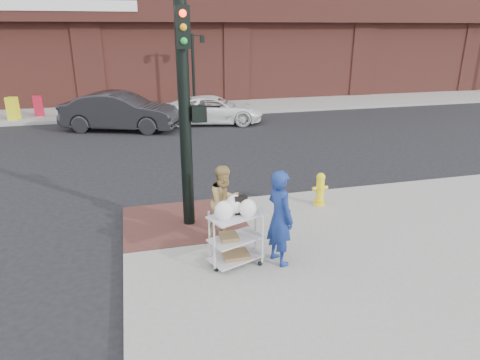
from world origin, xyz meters
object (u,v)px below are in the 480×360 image
object	(u,v)px
minivan_white	(214,110)
fire_hydrant	(320,189)
pedestrian_tan	(225,203)
sedan_dark	(120,111)
lamp_post	(193,63)
traffic_signal_pole	(186,108)
utility_cart	(236,234)
woman_blue	(280,217)

from	to	relation	value
minivan_white	fire_hydrant	bearing A→B (deg)	-165.23
pedestrian_tan	fire_hydrant	xyz separation A→B (m)	(2.74, 1.16, -0.37)
sedan_dark	pedestrian_tan	bearing A→B (deg)	-148.93
lamp_post	pedestrian_tan	size ratio (longest dim) A/B	2.46
traffic_signal_pole	utility_cart	world-z (taller)	traffic_signal_pole
traffic_signal_pole	lamp_post	bearing A→B (deg)	80.76
woman_blue	traffic_signal_pole	bearing A→B (deg)	17.35
traffic_signal_pole	sedan_dark	world-z (taller)	traffic_signal_pole
sedan_dark	minivan_white	bearing A→B (deg)	-63.51
traffic_signal_pole	sedan_dark	size ratio (longest dim) A/B	0.96
pedestrian_tan	sedan_dark	bearing A→B (deg)	75.51
minivan_white	woman_blue	bearing A→B (deg)	-173.92
traffic_signal_pole	utility_cart	bearing A→B (deg)	-73.61
utility_cart	fire_hydrant	xyz separation A→B (m)	(2.78, 2.27, -0.18)
minivan_white	fire_hydrant	xyz separation A→B (m)	(0.49, -11.19, -0.07)
utility_cart	fire_hydrant	size ratio (longest dim) A/B	1.59
pedestrian_tan	sedan_dark	distance (m)	12.10
woman_blue	utility_cart	size ratio (longest dim) A/B	1.37
utility_cart	fire_hydrant	distance (m)	3.60
woman_blue	minivan_white	xyz separation A→B (m)	(1.48, 13.61, -0.43)
lamp_post	woman_blue	xyz separation A→B (m)	(-1.07, -17.37, -1.53)
utility_cart	woman_blue	bearing A→B (deg)	-10.44
fire_hydrant	sedan_dark	bearing A→B (deg)	114.61
fire_hydrant	pedestrian_tan	bearing A→B (deg)	-157.02
woman_blue	sedan_dark	size ratio (longest dim) A/B	0.36
pedestrian_tan	minivan_white	xyz separation A→B (m)	(2.25, 12.35, -0.30)
traffic_signal_pole	pedestrian_tan	xyz separation A→B (m)	(0.62, -0.88, -1.87)
woman_blue	sedan_dark	distance (m)	13.49
utility_cart	fire_hydrant	world-z (taller)	utility_cart
sedan_dark	utility_cart	bearing A→B (deg)	-149.96
traffic_signal_pole	utility_cart	xyz separation A→B (m)	(0.59, -1.99, -2.06)
sedan_dark	fire_hydrant	distance (m)	11.81
lamp_post	woman_blue	size ratio (longest dim) A/B	2.14
sedan_dark	lamp_post	bearing A→B (deg)	-23.01
utility_cart	traffic_signal_pole	bearing A→B (deg)	106.39
lamp_post	pedestrian_tan	world-z (taller)	lamp_post
pedestrian_tan	sedan_dark	size ratio (longest dim) A/B	0.31
lamp_post	fire_hydrant	distance (m)	15.11
pedestrian_tan	minivan_white	distance (m)	12.56
woman_blue	pedestrian_tan	bearing A→B (deg)	15.90
traffic_signal_pole	pedestrian_tan	distance (m)	2.16
utility_cart	sedan_dark	bearing A→B (deg)	99.32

